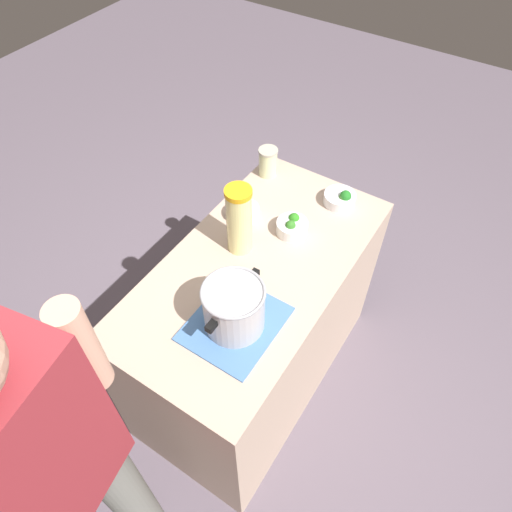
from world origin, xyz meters
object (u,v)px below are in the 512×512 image
object	(u,v)px
mason_jar	(268,162)
lemonade_pitcher	(239,220)
person_cook	(66,483)
cooking_pot	(234,307)
broccoli_bowl_front	(292,226)
broccoli_bowl_center	(243,211)
broccoli_bowl_back	(341,198)

from	to	relation	value
mason_jar	lemonade_pitcher	bearing A→B (deg)	18.33
mason_jar	person_cook	bearing A→B (deg)	10.23
cooking_pot	person_cook	bearing A→B (deg)	-6.38
lemonade_pitcher	broccoli_bowl_front	bearing A→B (deg)	144.26
broccoli_bowl_front	broccoli_bowl_center	distance (m)	0.22
broccoli_bowl_center	lemonade_pitcher	bearing A→B (deg)	30.73
mason_jar	broccoli_bowl_center	xyz separation A→B (m)	(0.29, 0.06, -0.04)
cooking_pot	mason_jar	distance (m)	0.83
broccoli_bowl_center	person_cook	size ratio (longest dim) A/B	0.08
lemonade_pitcher	broccoli_bowl_center	bearing A→B (deg)	-149.27
lemonade_pitcher	broccoli_bowl_front	xyz separation A→B (m)	(-0.18, 0.13, -0.12)
broccoli_bowl_center	broccoli_bowl_front	bearing A→B (deg)	97.87
cooking_pot	broccoli_bowl_back	distance (m)	0.76
cooking_pot	person_cook	xyz separation A→B (m)	(0.68, -0.08, -0.05)
lemonade_pitcher	person_cook	distance (m)	1.00
cooking_pot	mason_jar	xyz separation A→B (m)	(-0.76, -0.34, -0.04)
mason_jar	broccoli_bowl_back	distance (m)	0.37
mason_jar	broccoli_bowl_center	world-z (taller)	mason_jar
broccoli_bowl_center	person_cook	xyz separation A→B (m)	(1.15, 0.20, 0.03)
cooking_pot	broccoli_bowl_front	world-z (taller)	cooking_pot
broccoli_bowl_back	person_cook	bearing A→B (deg)	-4.37
cooking_pot	broccoli_bowl_center	size ratio (longest dim) A/B	2.05
lemonade_pitcher	person_cook	xyz separation A→B (m)	(0.99, 0.11, -0.09)
broccoli_bowl_back	lemonade_pitcher	bearing A→B (deg)	-26.52
mason_jar	broccoli_bowl_center	bearing A→B (deg)	10.96
lemonade_pitcher	broccoli_bowl_front	world-z (taller)	lemonade_pitcher
mason_jar	broccoli_bowl_front	xyz separation A→B (m)	(0.26, 0.28, -0.04)
broccoli_bowl_back	cooking_pot	bearing A→B (deg)	-2.54
cooking_pot	lemonade_pitcher	world-z (taller)	lemonade_pitcher
cooking_pot	lemonade_pitcher	distance (m)	0.37
cooking_pot	mason_jar	world-z (taller)	cooking_pot
mason_jar	broccoli_bowl_back	world-z (taller)	mason_jar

